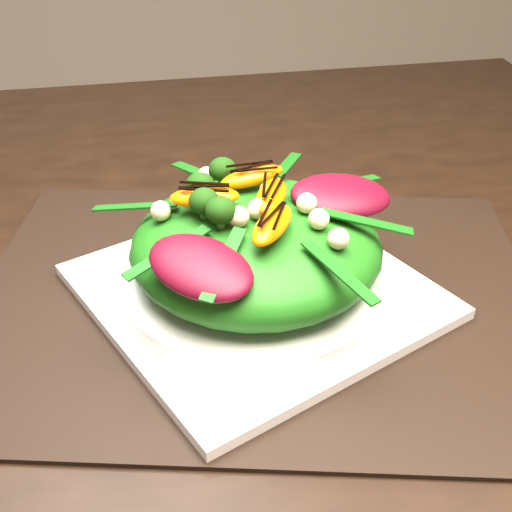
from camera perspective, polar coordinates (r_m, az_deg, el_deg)
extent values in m
cube|color=black|center=(0.79, -18.94, 0.78)|extent=(1.60, 0.90, 0.75)
cube|color=black|center=(0.63, 0.00, -3.46)|extent=(0.60, 0.51, 0.00)
cube|color=white|center=(0.63, 0.00, -2.93)|extent=(0.36, 0.36, 0.01)
cylinder|color=silver|center=(0.62, 0.00, -1.85)|extent=(0.32, 0.32, 0.02)
ellipsoid|color=#1E5D11|center=(0.60, 0.00, 0.85)|extent=(0.29, 0.29, 0.08)
ellipsoid|color=#420713|center=(0.61, 7.08, 5.01)|extent=(0.09, 0.06, 0.02)
ellipsoid|color=#FB6504|center=(0.59, -2.61, 4.97)|extent=(0.06, 0.05, 0.02)
sphere|color=black|center=(0.60, -7.56, 5.25)|extent=(0.04, 0.04, 0.04)
sphere|color=beige|center=(0.56, 2.25, 3.55)|extent=(0.02, 0.02, 0.02)
cube|color=black|center=(0.58, -2.63, 5.71)|extent=(0.04, 0.02, 0.00)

